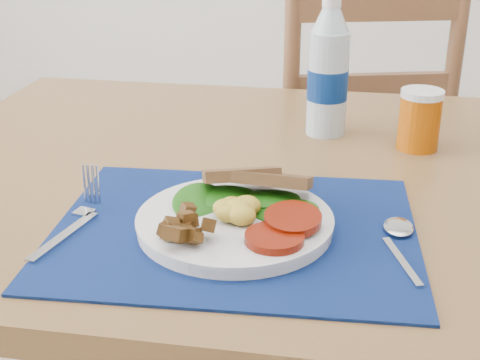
% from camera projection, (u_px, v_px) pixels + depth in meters
% --- Properties ---
extents(table, '(1.40, 0.90, 0.75)m').
position_uv_depth(table, '(339.00, 221.00, 1.06)').
color(table, brown).
rests_on(table, ground).
extents(chair_far, '(0.53, 0.51, 1.17)m').
position_uv_depth(chair_far, '(355.00, 130.00, 1.69)').
color(chair_far, '#53301D').
rests_on(chair_far, ground).
extents(placemat, '(0.47, 0.38, 0.00)m').
position_uv_depth(placemat, '(235.00, 230.00, 0.85)').
color(placemat, black).
rests_on(placemat, table).
extents(breakfast_plate, '(0.25, 0.25, 0.06)m').
position_uv_depth(breakfast_plate, '(230.00, 217.00, 0.84)').
color(breakfast_plate, silver).
rests_on(breakfast_plate, placemat).
extents(fork, '(0.04, 0.19, 0.00)m').
position_uv_depth(fork, '(77.00, 221.00, 0.86)').
color(fork, '#B2B5BA').
rests_on(fork, placemat).
extents(spoon, '(0.04, 0.16, 0.00)m').
position_uv_depth(spoon, '(399.00, 239.00, 0.82)').
color(spoon, '#B2B5BA').
rests_on(spoon, placemat).
extents(water_bottle, '(0.07, 0.07, 0.24)m').
position_uv_depth(water_bottle, '(328.00, 75.00, 1.15)').
color(water_bottle, '#ADBFCC').
rests_on(water_bottle, table).
extents(juice_glass, '(0.07, 0.07, 0.09)m').
position_uv_depth(juice_glass, '(419.00, 121.00, 1.10)').
color(juice_glass, '#AD4B04').
rests_on(juice_glass, table).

